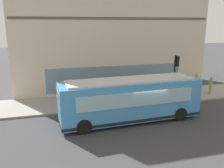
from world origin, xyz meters
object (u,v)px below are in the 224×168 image
Objects in this scene: traffic_light_near_corner at (176,69)px; pedestrian_near_building_entrance at (100,87)px; city_bus_nearside at (130,100)px; pedestrian_near_hydrant at (139,83)px; pedestrian_walking_along_curb at (211,84)px; pedestrian_by_light_pole at (196,79)px; newspaper_vending_box at (65,102)px; fire_hydrant at (148,88)px.

traffic_light_near_corner is 6.90m from pedestrian_near_building_entrance.
traffic_light_near_corner is at bearing -109.44° from pedestrian_near_building_entrance.
city_bus_nearside is at bearing 120.05° from traffic_light_near_corner.
pedestrian_walking_along_curb is at bearing -111.54° from pedestrian_near_hydrant.
city_bus_nearside is at bearing 121.87° from pedestrian_by_light_pole.
traffic_light_near_corner is at bearing 100.18° from pedestrian_walking_along_curb.
pedestrian_near_building_entrance is at bearing 70.56° from traffic_light_near_corner.
city_bus_nearside is 11.28× the size of newspaper_vending_box.
traffic_light_near_corner reaches higher than pedestrian_walking_along_curb.
pedestrian_by_light_pole is 6.18m from pedestrian_near_hydrant.
pedestrian_by_light_pole is (5.80, -9.32, -0.35)m from city_bus_nearside.
pedestrian_near_hydrant is at bearing 85.13° from pedestrian_by_light_pole.
fire_hydrant is 0.42× the size of pedestrian_walking_along_curb.
traffic_light_near_corner is 5.49× the size of fire_hydrant.
fire_hydrant is at bearing -33.76° from city_bus_nearside.
traffic_light_near_corner is 4.73m from pedestrian_walking_along_curb.
city_bus_nearside is 6.06× the size of pedestrian_near_hydrant.
newspaper_vending_box is at bearing 106.15° from fire_hydrant.
pedestrian_by_light_pole reaches higher than pedestrian_near_building_entrance.
newspaper_vending_box is at bearing 98.98° from pedestrian_by_light_pole.
newspaper_vending_box is (-2.43, 8.40, 0.09)m from fire_hydrant.
fire_hydrant is at bearing -73.85° from newspaper_vending_box.
fire_hydrant is at bearing -80.84° from pedestrian_near_building_entrance.
pedestrian_walking_along_curb is 1.97× the size of newspaper_vending_box.
fire_hydrant is (6.07, -4.06, -1.04)m from city_bus_nearside.
traffic_light_near_corner reaches higher than newspaper_vending_box.
traffic_light_near_corner is 5.24m from pedestrian_by_light_pole.
city_bus_nearside is at bearing 111.72° from pedestrian_walking_along_curb.
fire_hydrant is 5.21m from pedestrian_near_building_entrance.
city_bus_nearside is 10.98m from pedestrian_by_light_pole.
pedestrian_walking_along_curb is (-2.27, -5.49, 0.67)m from fire_hydrant.
pedestrian_near_hydrant is at bearing -70.34° from newspaper_vending_box.
city_bus_nearside is 10.28m from pedestrian_walking_along_curb.
pedestrian_near_hydrant reaches higher than newspaper_vending_box.
pedestrian_near_building_entrance reaches higher than fire_hydrant.
pedestrian_near_hydrant is 0.95× the size of pedestrian_near_building_entrance.
pedestrian_by_light_pole is (2.77, -4.08, -1.78)m from traffic_light_near_corner.
pedestrian_walking_along_curb is 1.06× the size of pedestrian_near_hydrant.
traffic_light_near_corner is 2.24× the size of pedestrian_by_light_pole.
pedestrian_by_light_pole is at bearing 6.46° from pedestrian_walking_along_curb.
traffic_light_near_corner is 2.43× the size of pedestrian_near_hydrant.
city_bus_nearside is 7.08m from pedestrian_near_hydrant.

